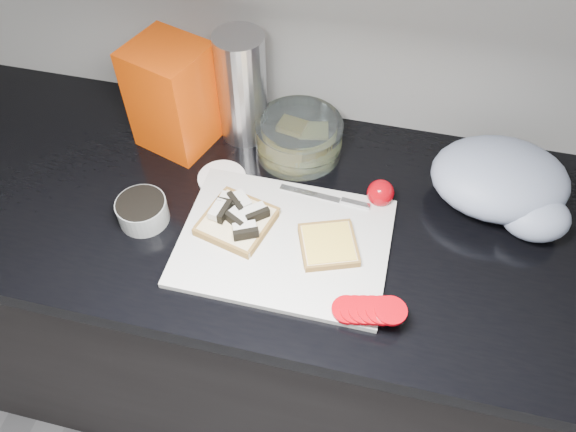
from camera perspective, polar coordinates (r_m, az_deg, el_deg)
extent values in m
cube|color=black|center=(1.53, 1.19, -10.79)|extent=(3.50, 0.60, 0.86)
cube|color=black|center=(1.16, 1.55, -0.17)|extent=(3.50, 0.64, 0.04)
cube|color=silver|center=(1.09, -0.37, -2.66)|extent=(0.40, 0.30, 0.01)
cube|color=beige|center=(1.10, -5.20, -0.57)|extent=(0.15, 0.15, 0.02)
cube|color=silver|center=(1.12, -5.81, 1.66)|extent=(0.04, 0.03, 0.02)
cube|color=black|center=(1.12, -5.81, 1.66)|extent=(0.05, 0.01, 0.02)
cube|color=silver|center=(1.11, -4.76, 1.57)|extent=(0.05, 0.05, 0.02)
cube|color=black|center=(1.11, -4.76, 1.57)|extent=(0.04, 0.04, 0.02)
cube|color=silver|center=(1.09, -3.39, 0.46)|extent=(0.05, 0.05, 0.02)
cube|color=black|center=(1.09, -3.39, 0.46)|extent=(0.04, 0.04, 0.02)
cube|color=silver|center=(1.10, -7.05, 0.62)|extent=(0.03, 0.05, 0.02)
cube|color=black|center=(1.10, -7.05, 0.62)|extent=(0.02, 0.05, 0.02)
cube|color=silver|center=(1.09, -5.03, -0.13)|extent=(0.05, 0.04, 0.02)
cube|color=black|center=(1.09, -5.03, -0.13)|extent=(0.05, 0.03, 0.02)
cube|color=silver|center=(1.07, -4.41, -1.34)|extent=(0.05, 0.04, 0.02)
cube|color=black|center=(1.07, -4.41, -1.34)|extent=(0.05, 0.03, 0.02)
cube|color=beige|center=(1.07, 4.13, -2.96)|extent=(0.13, 0.13, 0.01)
cube|color=#FFD44B|center=(1.06, 4.15, -2.70)|extent=(0.12, 0.12, 0.00)
cylinder|color=#B7040D|center=(1.00, 6.05, -9.44)|extent=(0.08, 0.08, 0.01)
cylinder|color=#B7040D|center=(1.00, 6.91, -9.45)|extent=(0.08, 0.08, 0.01)
cylinder|color=#B7040D|center=(0.99, 7.77, -9.45)|extent=(0.07, 0.07, 0.01)
cylinder|color=#B7040D|center=(0.99, 8.65, -9.44)|extent=(0.07, 0.07, 0.01)
cylinder|color=#B7040D|center=(0.99, 9.52, -9.44)|extent=(0.06, 0.06, 0.01)
cylinder|color=#B7040D|center=(0.98, 10.40, -9.43)|extent=(0.06, 0.06, 0.01)
cube|color=silver|center=(1.16, 2.24, 2.29)|extent=(0.13, 0.02, 0.00)
cube|color=silver|center=(1.14, 6.87, 1.26)|extent=(0.06, 0.02, 0.01)
cylinder|color=gray|center=(1.15, -14.56, 0.49)|extent=(0.10, 0.10, 0.05)
cylinder|color=black|center=(1.13, -14.76, 1.15)|extent=(0.10, 0.10, 0.01)
cylinder|color=white|center=(1.21, -6.74, 3.85)|extent=(0.12, 0.12, 0.01)
cylinder|color=silver|center=(1.23, 1.10, 8.01)|extent=(0.19, 0.19, 0.08)
cube|color=#FFD44B|center=(1.24, 0.42, 8.00)|extent=(0.07, 0.05, 0.04)
cube|color=#F1EC90|center=(1.25, 2.54, 7.25)|extent=(0.07, 0.06, 0.01)
cube|color=#FA4E04|center=(1.24, -11.60, 11.81)|extent=(0.19, 0.18, 0.24)
cylinder|color=#AFB0B4|center=(1.23, -4.70, 12.82)|extent=(0.11, 0.11, 0.25)
ellipsoid|color=#99A1BC|center=(1.20, 20.70, 3.60)|extent=(0.29, 0.24, 0.12)
ellipsoid|color=#99A1BC|center=(1.18, 23.82, -0.09)|extent=(0.14, 0.12, 0.08)
sphere|color=#B7040D|center=(1.15, 9.38, 2.32)|extent=(0.06, 0.06, 0.06)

